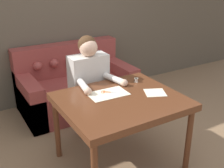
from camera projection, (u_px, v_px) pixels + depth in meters
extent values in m
plane|color=#846647|center=(129.00, 163.00, 3.03)|extent=(16.00, 16.00, 0.00)
cube|color=brown|center=(56.00, 15.00, 4.10)|extent=(8.00, 0.06, 2.60)
cube|color=#562D19|center=(121.00, 101.00, 2.76)|extent=(1.18, 1.00, 0.07)
cylinder|color=#562D19|center=(188.00, 141.00, 2.81)|extent=(0.06, 0.06, 0.70)
cylinder|color=#562D19|center=(57.00, 129.00, 3.01)|extent=(0.06, 0.06, 0.70)
cylinder|color=#562D19|center=(137.00, 106.00, 3.51)|extent=(0.06, 0.06, 0.70)
cube|color=brown|center=(77.00, 94.00, 4.14)|extent=(1.60, 0.92, 0.44)
cube|color=brown|center=(66.00, 58.00, 4.24)|extent=(1.60, 0.22, 0.48)
cube|color=brown|center=(29.00, 100.00, 3.78)|extent=(0.20, 0.92, 0.60)
cube|color=brown|center=(118.00, 80.00, 4.44)|extent=(0.20, 0.92, 0.60)
sphere|color=brown|center=(38.00, 66.00, 3.91)|extent=(0.13, 0.13, 0.13)
sphere|color=brown|center=(54.00, 63.00, 4.03)|extent=(0.13, 0.13, 0.13)
sphere|color=brown|center=(70.00, 61.00, 4.14)|extent=(0.13, 0.13, 0.13)
sphere|color=brown|center=(85.00, 58.00, 4.25)|extent=(0.13, 0.13, 0.13)
sphere|color=brown|center=(99.00, 56.00, 4.37)|extent=(0.13, 0.13, 0.13)
cube|color=white|center=(104.00, 78.00, 4.15)|extent=(0.38, 0.30, 0.00)
cylinder|color=#33281E|center=(90.00, 117.00, 3.47)|extent=(0.28, 0.28, 0.49)
cube|color=beige|center=(89.00, 78.00, 3.27)|extent=(0.45, 0.22, 0.55)
sphere|color=#DBAD8E|center=(88.00, 48.00, 3.11)|extent=(0.21, 0.21, 0.21)
sphere|color=#472D19|center=(87.00, 45.00, 3.12)|extent=(0.21, 0.21, 0.21)
cylinder|color=beige|center=(84.00, 86.00, 2.95)|extent=(0.12, 0.32, 0.07)
sphere|color=#DBAD8E|center=(88.00, 91.00, 2.82)|extent=(0.08, 0.08, 0.08)
cylinder|color=beige|center=(114.00, 79.00, 3.13)|extent=(0.13, 0.32, 0.07)
sphere|color=#DBAD8E|center=(124.00, 83.00, 3.02)|extent=(0.08, 0.08, 0.08)
cube|color=beige|center=(108.00, 94.00, 2.84)|extent=(0.41, 0.26, 0.00)
cube|color=beige|center=(155.00, 93.00, 2.87)|extent=(0.27, 0.27, 0.00)
cube|color=silver|center=(117.00, 92.00, 2.88)|extent=(0.12, 0.07, 0.00)
cube|color=#D1511E|center=(107.00, 92.00, 2.87)|extent=(0.08, 0.05, 0.00)
torus|color=#D1511E|center=(103.00, 93.00, 2.87)|extent=(0.04, 0.04, 0.01)
cube|color=silver|center=(117.00, 93.00, 2.85)|extent=(0.09, 0.10, 0.00)
cube|color=#D1511E|center=(107.00, 92.00, 2.88)|extent=(0.06, 0.07, 0.00)
torus|color=#D1511E|center=(103.00, 91.00, 2.90)|extent=(0.04, 0.04, 0.01)
cylinder|color=silver|center=(111.00, 92.00, 2.87)|extent=(0.01, 0.01, 0.01)
cylinder|color=beige|center=(136.00, 80.00, 3.13)|extent=(0.03, 0.03, 0.04)
cylinder|color=beige|center=(136.00, 78.00, 3.12)|extent=(0.04, 0.04, 0.00)
cylinder|color=beige|center=(136.00, 82.00, 3.14)|extent=(0.04, 0.04, 0.00)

